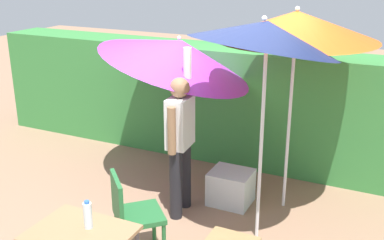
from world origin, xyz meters
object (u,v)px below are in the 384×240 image
(umbrella_orange, at_px, (296,26))
(umbrella_rainbow, at_px, (178,53))
(person_vendor, at_px, (180,136))
(cooler_box, at_px, (231,187))
(chair_plastic, at_px, (131,212))
(bottle_water, at_px, (88,215))
(umbrella_yellow, at_px, (265,35))

(umbrella_orange, bearing_deg, umbrella_rainbow, 175.92)
(person_vendor, height_order, cooler_box, person_vendor)
(chair_plastic, relative_size, cooler_box, 1.83)
(chair_plastic, xyz_separation_m, cooler_box, (0.46, 1.44, -0.31))
(umbrella_rainbow, bearing_deg, chair_plastic, -77.74)
(umbrella_orange, distance_m, cooler_box, 2.02)
(bottle_water, bearing_deg, chair_plastic, 94.23)
(chair_plastic, bearing_deg, person_vendor, 89.14)
(cooler_box, bearing_deg, umbrella_rainbow, 159.95)
(umbrella_rainbow, height_order, person_vendor, umbrella_rainbow)
(umbrella_rainbow, distance_m, umbrella_yellow, 1.64)
(person_vendor, bearing_deg, umbrella_orange, 31.65)
(umbrella_rainbow, xyz_separation_m, umbrella_orange, (1.44, -0.10, 0.43))
(cooler_box, bearing_deg, chair_plastic, -107.87)
(umbrella_rainbow, distance_m, chair_plastic, 2.14)
(chair_plastic, bearing_deg, cooler_box, 72.13)
(cooler_box, bearing_deg, person_vendor, -135.68)
(umbrella_rainbow, distance_m, cooler_box, 1.74)
(umbrella_rainbow, bearing_deg, umbrella_orange, -4.08)
(person_vendor, bearing_deg, umbrella_rainbow, 117.87)
(umbrella_yellow, bearing_deg, bottle_water, -119.47)
(umbrella_yellow, distance_m, bottle_water, 2.23)
(person_vendor, relative_size, cooler_box, 3.87)
(umbrella_orange, height_order, umbrella_yellow, umbrella_yellow)
(umbrella_yellow, distance_m, cooler_box, 2.06)
(umbrella_yellow, relative_size, person_vendor, 1.30)
(umbrella_yellow, distance_m, chair_plastic, 2.08)
(umbrella_rainbow, bearing_deg, person_vendor, -62.13)
(umbrella_rainbow, distance_m, umbrella_orange, 1.51)
(umbrella_orange, height_order, cooler_box, umbrella_orange)
(umbrella_yellow, bearing_deg, chair_plastic, -136.57)
(umbrella_rainbow, relative_size, cooler_box, 4.49)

